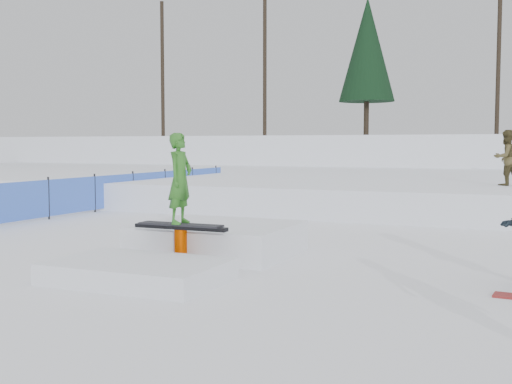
% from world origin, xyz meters
% --- Properties ---
extents(ground, '(120.00, 120.00, 0.00)m').
position_xyz_m(ground, '(0.00, 0.00, 0.00)').
color(ground, white).
extents(snow_berm, '(60.00, 14.00, 2.40)m').
position_xyz_m(snow_berm, '(0.00, 30.00, 1.20)').
color(snow_berm, white).
rests_on(snow_berm, ground).
extents(snow_midrise, '(50.00, 18.00, 0.80)m').
position_xyz_m(snow_midrise, '(0.00, 16.00, 0.40)').
color(snow_midrise, white).
rests_on(snow_midrise, ground).
extents(safety_fence, '(0.05, 16.00, 1.10)m').
position_xyz_m(safety_fence, '(-6.50, 6.60, 0.55)').
color(safety_fence, blue).
rests_on(safety_fence, ground).
extents(walker_olive, '(0.94, 0.93, 1.53)m').
position_xyz_m(walker_olive, '(4.27, 10.60, 1.57)').
color(walker_olive, '#463E20').
rests_on(walker_olive, snow_midrise).
extents(jib_rail_feature, '(2.60, 4.40, 2.11)m').
position_xyz_m(jib_rail_feature, '(-0.12, 1.01, 0.30)').
color(jib_rail_feature, white).
rests_on(jib_rail_feature, ground).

